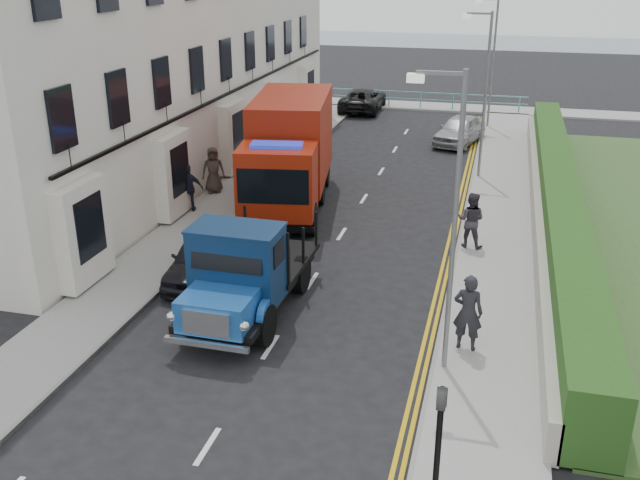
# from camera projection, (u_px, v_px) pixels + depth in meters

# --- Properties ---
(ground) EXTENTS (120.00, 120.00, 0.00)m
(ground) POSITION_uv_depth(u_px,v_px,m) (293.00, 311.00, 19.59)
(ground) COLOR black
(ground) RESTS_ON ground
(pavement_west) EXTENTS (2.40, 38.00, 0.12)m
(pavement_west) POSITION_uv_depth(u_px,v_px,m) (233.00, 195.00, 28.86)
(pavement_west) COLOR gray
(pavement_west) RESTS_ON ground
(pavement_east) EXTENTS (2.60, 38.00, 0.12)m
(pavement_east) POSITION_uv_depth(u_px,v_px,m) (499.00, 217.00, 26.42)
(pavement_east) COLOR gray
(pavement_east) RESTS_ON ground
(promenade) EXTENTS (30.00, 2.50, 0.12)m
(promenade) POSITION_uv_depth(u_px,v_px,m) (422.00, 106.00, 45.62)
(promenade) COLOR gray
(promenade) RESTS_ON ground
(sea_plane) EXTENTS (120.00, 120.00, 0.00)m
(sea_plane) POSITION_uv_depth(u_px,v_px,m) (458.00, 49.00, 73.48)
(sea_plane) COLOR slate
(sea_plane) RESTS_ON ground
(terrace_west) EXTENTS (6.31, 30.20, 14.25)m
(terrace_west) POSITION_uv_depth(u_px,v_px,m) (166.00, 3.00, 30.80)
(terrace_west) COLOR white
(terrace_west) RESTS_ON ground
(garden_east) EXTENTS (1.45, 28.00, 1.75)m
(garden_east) POSITION_uv_depth(u_px,v_px,m) (555.00, 200.00, 25.67)
(garden_east) COLOR #B2AD9E
(garden_east) RESTS_ON ground
(seafront_railing) EXTENTS (13.00, 0.08, 1.11)m
(seafront_railing) POSITION_uv_depth(u_px,v_px,m) (421.00, 100.00, 44.70)
(seafront_railing) COLOR #59B2A5
(seafront_railing) RESTS_ON ground
(lamp_near) EXTENTS (1.23, 0.18, 7.00)m
(lamp_near) POSITION_uv_depth(u_px,v_px,m) (450.00, 210.00, 15.33)
(lamp_near) COLOR slate
(lamp_near) RESTS_ON ground
(lamp_mid) EXTENTS (1.23, 0.18, 7.00)m
(lamp_mid) POSITION_uv_depth(u_px,v_px,m) (483.00, 86.00, 29.70)
(lamp_mid) COLOR slate
(lamp_mid) RESTS_ON ground
(lamp_far) EXTENTS (1.23, 0.18, 7.00)m
(lamp_far) POSITION_uv_depth(u_px,v_px,m) (491.00, 56.00, 38.69)
(lamp_far) COLOR slate
(lamp_far) RESTS_ON ground
(traffic_signal) EXTENTS (0.16, 0.20, 3.10)m
(traffic_signal) POSITION_uv_depth(u_px,v_px,m) (438.00, 445.00, 11.01)
(traffic_signal) COLOR black
(traffic_signal) RESTS_ON ground
(bedford_lorry) EXTENTS (2.41, 5.83, 2.73)m
(bedford_lorry) POSITION_uv_depth(u_px,v_px,m) (241.00, 279.00, 18.57)
(bedford_lorry) COLOR black
(bedford_lorry) RESTS_ON ground
(red_lorry) EXTENTS (3.88, 8.17, 4.11)m
(red_lorry) POSITION_uv_depth(u_px,v_px,m) (289.00, 150.00, 27.08)
(red_lorry) COLOR black
(red_lorry) RESTS_ON ground
(parked_car_front) EXTENTS (1.97, 4.11, 1.35)m
(parked_car_front) POSITION_uv_depth(u_px,v_px,m) (203.00, 257.00, 21.37)
(parked_car_front) COLOR black
(parked_car_front) RESTS_ON ground
(parked_car_mid) EXTENTS (1.62, 4.03, 1.30)m
(parked_car_mid) POSITION_uv_depth(u_px,v_px,m) (294.00, 185.00, 28.14)
(parked_car_mid) COLOR #5C81C6
(parked_car_mid) RESTS_ON ground
(parked_car_rear) EXTENTS (2.02, 4.53, 1.29)m
(parked_car_rear) POSITION_uv_depth(u_px,v_px,m) (293.00, 164.00, 30.95)
(parked_car_rear) COLOR #B1B0B5
(parked_car_rear) RESTS_ON ground
(seafront_car_left) EXTENTS (2.39, 5.11, 1.41)m
(seafront_car_left) POSITION_uv_depth(u_px,v_px,m) (363.00, 99.00, 44.38)
(seafront_car_left) COLOR black
(seafront_car_left) RESTS_ON ground
(seafront_car_right) EXTENTS (2.77, 4.57, 1.46)m
(seafront_car_right) POSITION_uv_depth(u_px,v_px,m) (460.00, 130.00, 36.59)
(seafront_car_right) COLOR #A9AAAE
(seafront_car_right) RESTS_ON ground
(pedestrian_east_near) EXTENTS (0.75, 0.53, 1.96)m
(pedestrian_east_near) POSITION_uv_depth(u_px,v_px,m) (468.00, 312.00, 17.16)
(pedestrian_east_near) COLOR #222227
(pedestrian_east_near) RESTS_ON pavement_east
(pedestrian_east_far) EXTENTS (1.02, 0.86, 1.86)m
(pedestrian_east_far) POSITION_uv_depth(u_px,v_px,m) (471.00, 220.00, 23.27)
(pedestrian_east_far) COLOR #37303B
(pedestrian_east_far) RESTS_ON pavement_east
(pedestrian_west_near) EXTENTS (1.11, 0.65, 1.79)m
(pedestrian_west_near) POSITION_uv_depth(u_px,v_px,m) (189.00, 188.00, 26.57)
(pedestrian_west_near) COLOR #1A1E30
(pedestrian_west_near) RESTS_ON pavement_west
(pedestrian_west_far) EXTENTS (1.08, 0.93, 1.87)m
(pedestrian_west_far) POSITION_uv_depth(u_px,v_px,m) (213.00, 170.00, 28.66)
(pedestrian_west_far) COLOR #3D322C
(pedestrian_west_far) RESTS_ON pavement_west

